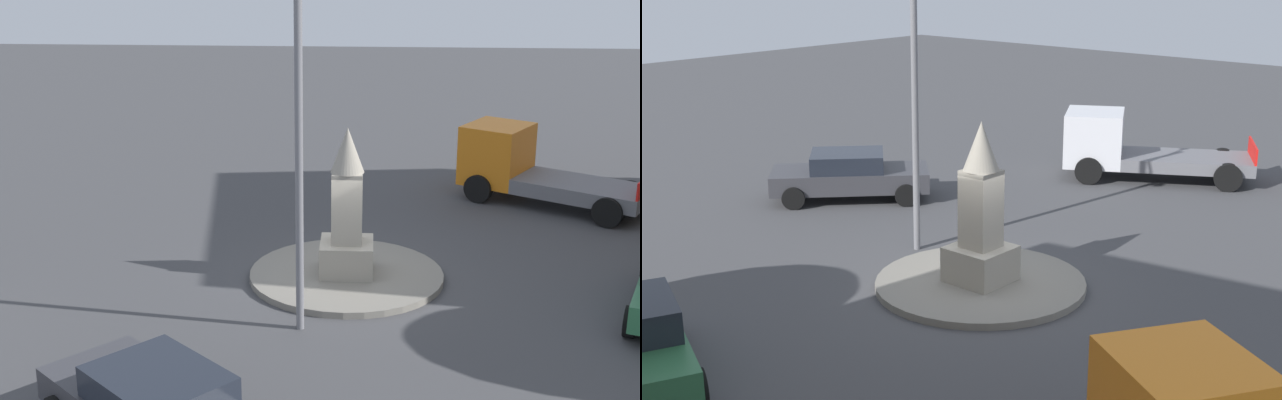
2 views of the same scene
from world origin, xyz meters
The scene contains 5 objects.
ground_plane centered at (0.00, 0.00, 0.00)m, with size 80.00×80.00×0.00m, color #424244.
traffic_island centered at (0.00, 0.00, 0.08)m, with size 4.53×4.53×0.15m, color gray.
monument centered at (0.00, 0.00, 1.53)m, with size 1.22×1.22×3.47m.
streetlamp centered at (0.87, 2.73, 4.65)m, with size 3.44×0.28×7.72m.
truck_orange_approaching centered at (-5.18, -6.35, 1.02)m, with size 5.56×4.47×2.19m.
Camera 1 is at (-0.50, 19.31, 8.02)m, focal length 49.87 mm.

